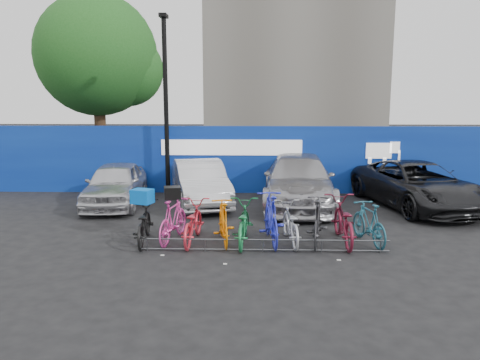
{
  "coord_description": "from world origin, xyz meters",
  "views": [
    {
      "loc": [
        -0.23,
        -10.6,
        3.4
      ],
      "look_at": [
        -0.59,
        2.0,
        1.17
      ],
      "focal_mm": 35.0,
      "sensor_mm": 36.0,
      "label": 1
    }
  ],
  "objects_px": {
    "car_2": "(298,180)",
    "bike_3": "(223,222)",
    "car_0": "(116,184)",
    "lamppost": "(166,101)",
    "bike_rack": "(263,245)",
    "bike_5": "(271,218)",
    "car_3": "(417,185)",
    "bike_4": "(243,223)",
    "bike_7": "(317,221)",
    "bike_9": "(369,223)",
    "bike_0": "(143,223)",
    "bike_2": "(192,222)",
    "bike_6": "(290,223)",
    "car_1": "(200,183)",
    "bike_1": "(173,220)",
    "tree": "(102,58)",
    "bike_8": "(343,221)"
  },
  "relations": [
    {
      "from": "lamppost",
      "to": "bike_4",
      "type": "distance_m",
      "value": 6.66
    },
    {
      "from": "bike_0",
      "to": "bike_5",
      "type": "xyz_separation_m",
      "value": [
        3.01,
        0.07,
        0.12
      ]
    },
    {
      "from": "bike_3",
      "to": "car_0",
      "type": "bearing_deg",
      "value": -55.56
    },
    {
      "from": "car_0",
      "to": "bike_5",
      "type": "relative_size",
      "value": 2.01
    },
    {
      "from": "bike_0",
      "to": "bike_4",
      "type": "height_order",
      "value": "bike_4"
    },
    {
      "from": "car_0",
      "to": "car_3",
      "type": "height_order",
      "value": "car_3"
    },
    {
      "from": "car_1",
      "to": "bike_7",
      "type": "height_order",
      "value": "car_1"
    },
    {
      "from": "car_1",
      "to": "bike_4",
      "type": "xyz_separation_m",
      "value": [
        1.47,
        -4.12,
        -0.19
      ]
    },
    {
      "from": "bike_7",
      "to": "bike_3",
      "type": "bearing_deg",
      "value": 10.79
    },
    {
      "from": "bike_1",
      "to": "bike_5",
      "type": "height_order",
      "value": "bike_5"
    },
    {
      "from": "car_2",
      "to": "bike_5",
      "type": "height_order",
      "value": "car_2"
    },
    {
      "from": "bike_4",
      "to": "bike_7",
      "type": "relative_size",
      "value": 1.04
    },
    {
      "from": "bike_1",
      "to": "bike_9",
      "type": "distance_m",
      "value": 4.62
    },
    {
      "from": "lamppost",
      "to": "bike_rack",
      "type": "distance_m",
      "value": 7.48
    },
    {
      "from": "car_2",
      "to": "bike_6",
      "type": "bearing_deg",
      "value": -94.72
    },
    {
      "from": "lamppost",
      "to": "bike_7",
      "type": "xyz_separation_m",
      "value": [
        4.48,
        -5.37,
        -2.72
      ]
    },
    {
      "from": "car_2",
      "to": "bike_8",
      "type": "height_order",
      "value": "car_2"
    },
    {
      "from": "bike_0",
      "to": "bike_3",
      "type": "bearing_deg",
      "value": 174.84
    },
    {
      "from": "bike_3",
      "to": "bike_2",
      "type": "bearing_deg",
      "value": -11.6
    },
    {
      "from": "car_3",
      "to": "bike_0",
      "type": "bearing_deg",
      "value": -166.5
    },
    {
      "from": "bike_2",
      "to": "bike_9",
      "type": "xyz_separation_m",
      "value": [
        4.14,
        0.02,
        0.01
      ]
    },
    {
      "from": "bike_1",
      "to": "bike_8",
      "type": "relative_size",
      "value": 0.84
    },
    {
      "from": "car_1",
      "to": "car_3",
      "type": "distance_m",
      "value": 6.82
    },
    {
      "from": "car_0",
      "to": "bike_1",
      "type": "distance_m",
      "value": 4.49
    },
    {
      "from": "bike_0",
      "to": "bike_3",
      "type": "distance_m",
      "value": 1.89
    },
    {
      "from": "bike_1",
      "to": "bike_7",
      "type": "height_order",
      "value": "bike_7"
    },
    {
      "from": "car_3",
      "to": "car_0",
      "type": "bearing_deg",
      "value": 166.7
    },
    {
      "from": "car_2",
      "to": "bike_3",
      "type": "xyz_separation_m",
      "value": [
        -2.15,
        -4.17,
        -0.26
      ]
    },
    {
      "from": "car_2",
      "to": "bike_0",
      "type": "xyz_separation_m",
      "value": [
        -4.04,
        -4.18,
        -0.3
      ]
    },
    {
      "from": "car_1",
      "to": "bike_9",
      "type": "height_order",
      "value": "car_1"
    },
    {
      "from": "bike_6",
      "to": "tree",
      "type": "bearing_deg",
      "value": -59.57
    },
    {
      "from": "bike_5",
      "to": "lamppost",
      "type": "bearing_deg",
      "value": -63.24
    },
    {
      "from": "car_1",
      "to": "bike_8",
      "type": "xyz_separation_m",
      "value": [
        3.82,
        -4.02,
        -0.16
      ]
    },
    {
      "from": "bike_5",
      "to": "bike_2",
      "type": "bearing_deg",
      "value": -5.12
    },
    {
      "from": "bike_rack",
      "to": "car_2",
      "type": "xyz_separation_m",
      "value": [
        1.23,
        4.78,
        0.62
      ]
    },
    {
      "from": "car_3",
      "to": "bike_5",
      "type": "relative_size",
      "value": 2.56
    },
    {
      "from": "bike_9",
      "to": "bike_3",
      "type": "bearing_deg",
      "value": -12.15
    },
    {
      "from": "lamppost",
      "to": "bike_9",
      "type": "xyz_separation_m",
      "value": [
        5.69,
        -5.34,
        -2.77
      ]
    },
    {
      "from": "bike_6",
      "to": "bike_0",
      "type": "bearing_deg",
      "value": -4.82
    },
    {
      "from": "bike_4",
      "to": "bike_6",
      "type": "bearing_deg",
      "value": -172.6
    },
    {
      "from": "bike_2",
      "to": "car_1",
      "type": "bearing_deg",
      "value": -82.03
    },
    {
      "from": "bike_rack",
      "to": "bike_7",
      "type": "height_order",
      "value": "bike_7"
    },
    {
      "from": "bike_7",
      "to": "bike_8",
      "type": "bearing_deg",
      "value": -164.17
    },
    {
      "from": "bike_2",
      "to": "bike_6",
      "type": "relative_size",
      "value": 1.04
    },
    {
      "from": "bike_3",
      "to": "bike_5",
      "type": "bearing_deg",
      "value": 173.5
    },
    {
      "from": "car_3",
      "to": "bike_3",
      "type": "xyz_separation_m",
      "value": [
        -5.8,
        -3.82,
        -0.2
      ]
    },
    {
      "from": "bike_3",
      "to": "bike_6",
      "type": "relative_size",
      "value": 0.95
    },
    {
      "from": "car_1",
      "to": "bike_2",
      "type": "bearing_deg",
      "value": -100.66
    },
    {
      "from": "car_1",
      "to": "lamppost",
      "type": "bearing_deg",
      "value": 119.83
    },
    {
      "from": "bike_2",
      "to": "bike_3",
      "type": "height_order",
      "value": "bike_3"
    }
  ]
}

